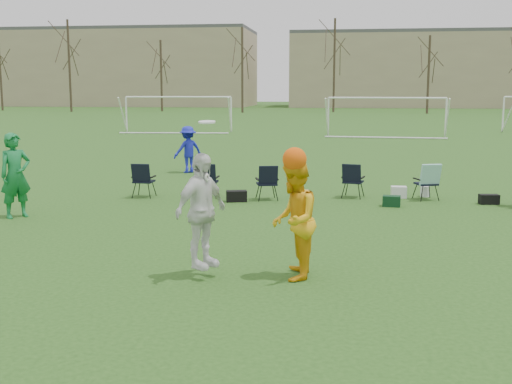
% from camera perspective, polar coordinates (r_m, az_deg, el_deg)
% --- Properties ---
extents(ground, '(260.00, 260.00, 0.00)m').
position_cam_1_polar(ground, '(10.06, -0.52, -8.41)').
color(ground, '#234A17').
rests_on(ground, ground).
extents(fielder_green_near, '(0.84, 0.87, 2.01)m').
position_cam_1_polar(fielder_green_near, '(16.13, -20.60, 1.39)').
color(fielder_green_near, '#147336').
rests_on(fielder_green_near, ground).
extents(fielder_blue, '(1.23, 1.18, 1.68)m').
position_cam_1_polar(fielder_blue, '(23.31, -6.06, 3.78)').
color(fielder_blue, '#181FB9').
rests_on(fielder_blue, ground).
extents(center_contest, '(2.32, 1.21, 2.55)m').
position_cam_1_polar(center_contest, '(10.25, -0.01, -2.06)').
color(center_contest, white).
rests_on(center_contest, ground).
extents(sideline_setup, '(10.92, 2.10, 1.85)m').
position_cam_1_polar(sideline_setup, '(17.59, 8.57, 0.94)').
color(sideline_setup, '#0F371F').
rests_on(sideline_setup, ground).
extents(goal_left, '(7.39, 0.76, 2.46)m').
position_cam_1_polar(goal_left, '(44.96, -6.92, 7.78)').
color(goal_left, white).
rests_on(goal_left, ground).
extents(goal_mid, '(7.40, 0.63, 2.46)m').
position_cam_1_polar(goal_mid, '(41.58, 11.52, 7.54)').
color(goal_mid, white).
rests_on(goal_mid, ground).
extents(tree_line, '(110.28, 3.28, 11.40)m').
position_cam_1_polar(tree_line, '(79.36, 7.11, 10.69)').
color(tree_line, '#382B21').
rests_on(tree_line, ground).
extents(building_row, '(126.00, 16.00, 13.00)m').
position_cam_1_polar(building_row, '(105.65, 10.91, 10.71)').
color(building_row, tan).
rests_on(building_row, ground).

